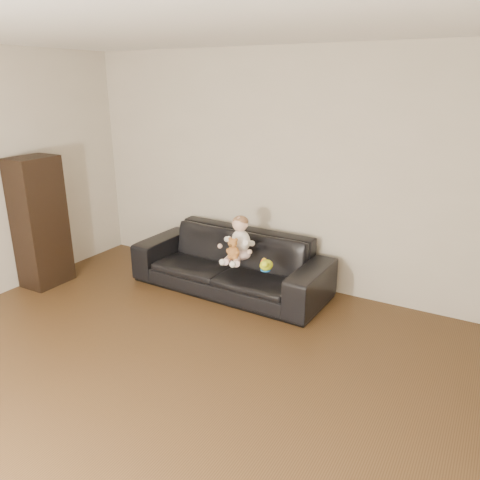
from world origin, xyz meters
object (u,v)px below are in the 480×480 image
Objects in this scene: toy_rattle at (264,263)px; toy_blue_disc at (265,270)px; cabinet at (40,222)px; toy_green at (266,265)px; sofa at (230,262)px; teddy_bear at (233,249)px; baby at (239,241)px.

toy_rattle reaches higher than toy_blue_disc.
toy_green is at bearing 14.81° from cabinet.
toy_green is 2.04× the size of toy_rattle.
cabinet reaches higher than sofa.
teddy_bear is 2.29× the size of toy_blue_disc.
sofa reaches higher than toy_green.
teddy_bear is at bearing -175.08° from toy_green.
cabinet is 19.19× the size of toy_rattle.
toy_green is (0.57, -0.24, 0.16)m from sofa.
baby is at bearing 163.15° from toy_green.
sofa is at bearing 92.31° from teddy_bear.
sofa is 21.58× the size of toy_blue_disc.
cabinet is at bearing -164.84° from toy_blue_disc.
toy_rattle is (0.30, 0.12, -0.13)m from teddy_bear.
sofa is at bearing 156.36° from toy_blue_disc.
toy_green reaches higher than toy_blue_disc.
cabinet reaches higher than baby.
cabinet is (-1.95, -0.93, 0.41)m from sofa.
teddy_bear is 0.40m from toy_blue_disc.
toy_green is 0.11m from toy_rattle.
toy_green is (0.38, -0.12, -0.16)m from baby.
teddy_bear reaches higher than sofa.
baby is 0.15m from teddy_bear.
toy_green is (0.37, 0.03, -0.12)m from teddy_bear.
cabinet is 3.05× the size of baby.
sofa is 0.63m from toy_green.
toy_green is at bearing -36.39° from baby.
sofa is at bearing 163.37° from toy_rattle.
sofa is 14.13× the size of toy_green.
toy_green reaches higher than toy_rattle.
toy_rattle is (2.44, 0.78, -0.27)m from cabinet.
sofa is 1.50× the size of cabinet.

